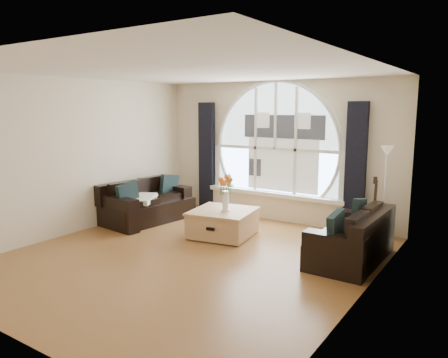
% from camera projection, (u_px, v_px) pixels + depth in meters
% --- Properties ---
extents(ground, '(5.00, 5.50, 0.01)m').
position_uv_depth(ground, '(190.00, 257.00, 6.40)').
color(ground, brown).
rests_on(ground, ground).
extents(ceiling, '(5.00, 5.50, 0.01)m').
position_uv_depth(ceiling, '(188.00, 70.00, 5.96)').
color(ceiling, silver).
rests_on(ceiling, ground).
extents(wall_back, '(5.00, 0.01, 2.70)m').
position_uv_depth(wall_back, '(276.00, 151.00, 8.44)').
color(wall_back, beige).
rests_on(wall_back, ground).
extents(wall_front, '(5.00, 0.01, 2.70)m').
position_uv_depth(wall_front, '(2.00, 201.00, 3.93)').
color(wall_front, beige).
rests_on(wall_front, ground).
extents(wall_left, '(0.01, 5.50, 2.70)m').
position_uv_depth(wall_left, '(77.00, 156.00, 7.55)').
color(wall_left, beige).
rests_on(wall_left, ground).
extents(wall_right, '(0.01, 5.50, 2.70)m').
position_uv_depth(wall_right, '(365.00, 184.00, 4.81)').
color(wall_right, beige).
rests_on(wall_right, ground).
extents(attic_slope, '(0.92, 5.50, 0.72)m').
position_uv_depth(attic_slope, '(343.00, 93.00, 4.81)').
color(attic_slope, silver).
rests_on(attic_slope, ground).
extents(arched_window, '(2.60, 0.06, 2.15)m').
position_uv_depth(arched_window, '(276.00, 137.00, 8.37)').
color(arched_window, silver).
rests_on(arched_window, wall_back).
extents(window_sill, '(2.90, 0.22, 0.08)m').
position_uv_depth(window_sill, '(273.00, 194.00, 8.49)').
color(window_sill, white).
rests_on(window_sill, wall_back).
extents(window_frame, '(2.76, 0.08, 2.15)m').
position_uv_depth(window_frame, '(275.00, 137.00, 8.34)').
color(window_frame, white).
rests_on(window_frame, wall_back).
extents(neighbor_house, '(1.70, 0.02, 1.50)m').
position_uv_depth(neighbor_house, '(282.00, 144.00, 8.29)').
color(neighbor_house, silver).
rests_on(neighbor_house, wall_back).
extents(curtain_left, '(0.35, 0.12, 2.30)m').
position_uv_depth(curtain_left, '(207.00, 157.00, 9.25)').
color(curtain_left, black).
rests_on(curtain_left, ground).
extents(curtain_right, '(0.35, 0.12, 2.30)m').
position_uv_depth(curtain_right, '(356.00, 168.00, 7.50)').
color(curtain_right, black).
rests_on(curtain_right, ground).
extents(sofa_left, '(1.07, 1.84, 0.78)m').
position_uv_depth(sofa_left, '(148.00, 201.00, 8.38)').
color(sofa_left, black).
rests_on(sofa_left, ground).
extents(sofa_right, '(0.84, 1.65, 0.73)m').
position_uv_depth(sofa_right, '(351.00, 234.00, 6.19)').
color(sofa_right, black).
rests_on(sofa_right, ground).
extents(coffee_chest, '(1.17, 1.17, 0.50)m').
position_uv_depth(coffee_chest, '(223.00, 222.00, 7.42)').
color(coffee_chest, tan).
rests_on(coffee_chest, ground).
extents(throw_blanket, '(0.71, 0.71, 0.10)m').
position_uv_depth(throw_blanket, '(139.00, 199.00, 8.09)').
color(throw_blanket, silver).
rests_on(throw_blanket, sofa_left).
extents(vase_flowers, '(0.24, 0.24, 0.70)m').
position_uv_depth(vase_flowers, '(225.00, 189.00, 7.24)').
color(vase_flowers, white).
rests_on(vase_flowers, coffee_chest).
extents(floor_lamp, '(0.24, 0.24, 1.60)m').
position_uv_depth(floor_lamp, '(384.00, 196.00, 6.87)').
color(floor_lamp, '#B2B2B2').
rests_on(floor_lamp, ground).
extents(guitar, '(0.39, 0.30, 1.06)m').
position_uv_depth(guitar, '(375.00, 207.00, 7.30)').
color(guitar, brown).
rests_on(guitar, ground).
extents(potted_plant, '(0.15, 0.10, 0.28)m').
position_uv_depth(potted_plant, '(228.00, 180.00, 9.04)').
color(potted_plant, '#1E6023').
rests_on(potted_plant, window_sill).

